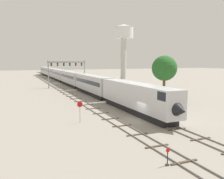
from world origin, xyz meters
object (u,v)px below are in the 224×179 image
at_px(water_tower, 124,37).
at_px(switch_stand, 167,159).
at_px(stop_sign, 80,109).
at_px(signal_gantry, 67,67).
at_px(trackside_tree_left, 164,68).
at_px(passenger_train, 64,76).

bearing_deg(water_tower, switch_stand, -113.44).
distance_m(switch_stand, stop_sign, 16.12).
height_order(signal_gantry, trackside_tree_left, trackside_tree_left).
bearing_deg(water_tower, passenger_train, -160.28).
xyz_separation_m(water_tower, stop_sign, (-40.28, -70.43, -17.63)).
relative_size(water_tower, trackside_tree_left, 2.65).
bearing_deg(trackside_tree_left, water_tower, 72.09).
height_order(passenger_train, signal_gantry, signal_gantry).
height_order(switch_stand, trackside_tree_left, trackside_tree_left).
bearing_deg(passenger_train, water_tower, 19.72).
bearing_deg(passenger_train, trackside_tree_left, -77.63).
xyz_separation_m(switch_stand, trackside_tree_left, (17.92, 26.02, 6.31)).
distance_m(passenger_train, stop_sign, 60.42).
distance_m(signal_gantry, trackside_tree_left, 35.99).
relative_size(signal_gantry, switch_stand, 8.29).
relative_size(passenger_train, signal_gantry, 11.18).
relative_size(switch_stand, stop_sign, 0.51).
height_order(passenger_train, water_tower, water_tower).
relative_size(passenger_train, stop_sign, 46.97).
bearing_deg(switch_stand, stop_sign, 100.40).
xyz_separation_m(water_tower, switch_stand, (-37.38, -86.23, -18.99)).
bearing_deg(stop_sign, switch_stand, -79.60).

